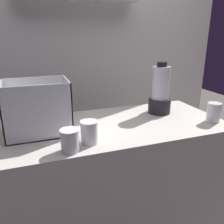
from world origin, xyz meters
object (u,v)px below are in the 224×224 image
(juice_cup_beet_left, at_px, (89,134))
(blender_pitcher, at_px, (160,93))
(juice_cup_mango_far_left, at_px, (70,141))
(juice_cup_carrot_middle, at_px, (214,113))
(carrot_display_bin, at_px, (39,117))

(juice_cup_beet_left, bearing_deg, blender_pitcher, 27.58)
(juice_cup_mango_far_left, relative_size, juice_cup_beet_left, 0.93)
(blender_pitcher, height_order, juice_cup_beet_left, blender_pitcher)
(juice_cup_mango_far_left, xyz_separation_m, juice_cup_beet_left, (0.11, 0.05, 0.00))
(juice_cup_mango_far_left, relative_size, juice_cup_carrot_middle, 0.89)
(carrot_display_bin, height_order, juice_cup_mango_far_left, carrot_display_bin)
(juice_cup_beet_left, relative_size, juice_cup_carrot_middle, 0.97)
(carrot_display_bin, relative_size, juice_cup_carrot_middle, 2.82)
(blender_pitcher, height_order, juice_cup_carrot_middle, blender_pitcher)
(carrot_display_bin, bearing_deg, juice_cup_carrot_middle, -10.39)
(carrot_display_bin, height_order, juice_cup_carrot_middle, carrot_display_bin)
(juice_cup_beet_left, bearing_deg, carrot_display_bin, 135.02)
(juice_cup_mango_far_left, height_order, juice_cup_beet_left, juice_cup_beet_left)
(juice_cup_carrot_middle, bearing_deg, blender_pitcher, 130.38)
(carrot_display_bin, relative_size, blender_pitcher, 0.97)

